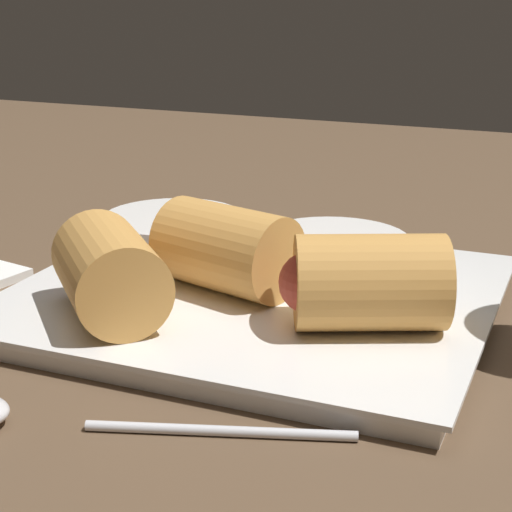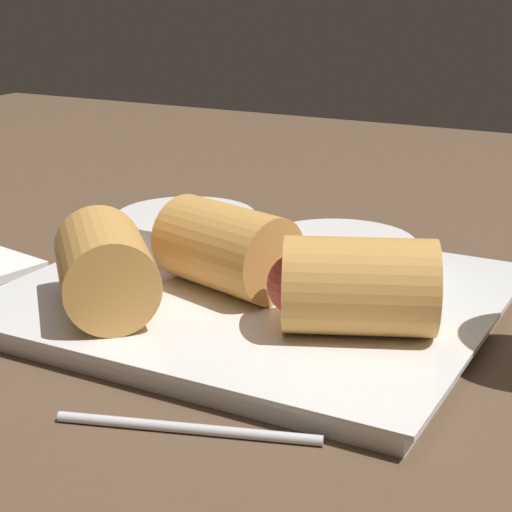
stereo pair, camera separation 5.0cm
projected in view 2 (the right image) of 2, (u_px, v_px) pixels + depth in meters
table_surface at (314, 328)px, 53.43cm from camera, size 180.00×140.00×2.00cm
serving_plate at (256, 300)px, 53.32cm from camera, size 28.72×25.31×1.50cm
roll_front_left at (221, 246)px, 52.55cm from camera, size 9.52×7.37×5.31cm
roll_front_right at (104, 265)px, 49.19cm from camera, size 9.46×9.56×5.31cm
roll_back_left at (350, 286)px, 45.88cm from camera, size 9.58×8.10×5.31cm
dipping_bowl_near at (332, 254)px, 55.48cm from camera, size 9.91×9.91×2.34cm
dipping_bowl_far at (186, 228)px, 61.27cm from camera, size 9.91×9.91×2.34cm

